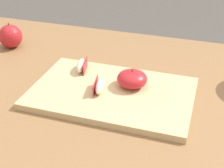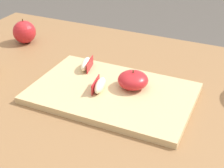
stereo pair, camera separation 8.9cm
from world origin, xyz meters
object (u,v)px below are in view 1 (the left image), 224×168
Objects in this scene: cutting_board at (112,93)px; apple_wedge_near_knife at (100,86)px; whole_apple_crimson at (11,36)px; apple_half_skin_up at (132,79)px; apple_wedge_left at (81,66)px.

apple_wedge_near_knife is (-0.03, -0.01, 0.03)m from cutting_board.
whole_apple_crimson reaches higher than apple_wedge_near_knife.
cutting_board is at bearing -139.92° from apple_half_skin_up.
cutting_board is at bearing -24.17° from whole_apple_crimson.
apple_half_skin_up is at bearing -14.32° from apple_wedge_left.
apple_half_skin_up is at bearing -18.19° from whole_apple_crimson.
apple_half_skin_up is 0.18m from apple_wedge_left.
whole_apple_crimson is at bearing 152.73° from apple_wedge_near_knife.
apple_wedge_left is at bearing 165.68° from apple_half_skin_up.
cutting_board is 0.15m from apple_wedge_left.
apple_wedge_near_knife reaches higher than cutting_board.
apple_wedge_left is at bearing -20.17° from whole_apple_crimson.
whole_apple_crimson is at bearing 155.83° from cutting_board.
whole_apple_crimson reaches higher than cutting_board.
apple_wedge_left is at bearing 134.31° from apple_wedge_near_knife.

